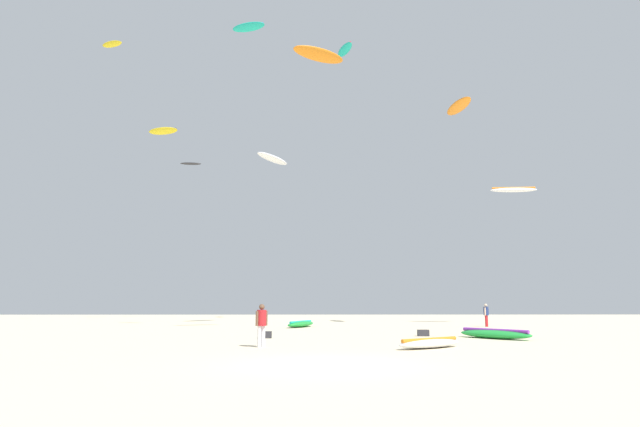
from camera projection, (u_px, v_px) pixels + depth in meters
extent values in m
plane|color=beige|center=(327.00, 365.00, 14.18)|extent=(120.00, 120.00, 0.00)
cylinder|color=silver|center=(259.00, 337.00, 19.88)|extent=(0.15, 0.15, 0.80)
cylinder|color=silver|center=(263.00, 336.00, 20.00)|extent=(0.15, 0.15, 0.80)
cylinder|color=#B21E23|center=(262.00, 318.00, 20.06)|extent=(0.37, 0.37, 0.60)
cylinder|color=brown|center=(257.00, 319.00, 19.91)|extent=(0.11, 0.11, 0.56)
cylinder|color=brown|center=(266.00, 318.00, 20.20)|extent=(0.11, 0.11, 0.56)
sphere|color=brown|center=(262.00, 307.00, 20.13)|extent=(0.22, 0.22, 0.22)
cylinder|color=#B21E23|center=(487.00, 321.00, 36.86)|extent=(0.15, 0.15, 0.79)
cylinder|color=#B21E23|center=(486.00, 321.00, 36.72)|extent=(0.15, 0.15, 0.79)
cylinder|color=navy|center=(486.00, 311.00, 36.91)|extent=(0.36, 0.36, 0.59)
cylinder|color=beige|center=(487.00, 311.00, 37.07)|extent=(0.11, 0.11, 0.55)
cylinder|color=beige|center=(485.00, 311.00, 36.73)|extent=(0.11, 0.11, 0.55)
sphere|color=beige|center=(486.00, 305.00, 36.97)|extent=(0.21, 0.21, 0.21)
ellipsoid|color=white|center=(430.00, 343.00, 19.44)|extent=(3.09, 2.59, 0.33)
cylinder|color=orange|center=(430.00, 340.00, 19.46)|extent=(2.44, 1.83, 0.14)
ellipsoid|color=green|center=(301.00, 324.00, 36.00)|extent=(2.40, 3.82, 0.46)
cylinder|color=#19B29E|center=(301.00, 322.00, 36.03)|extent=(1.46, 3.20, 0.16)
ellipsoid|color=green|center=(495.00, 334.00, 24.60)|extent=(3.16, 3.75, 0.46)
cylinder|color=purple|center=(495.00, 330.00, 24.63)|extent=(2.23, 2.95, 0.17)
cube|color=#2D2D33|center=(423.00, 333.00, 26.44)|extent=(0.56, 0.36, 0.32)
cube|color=#2D2D33|center=(266.00, 335.00, 24.96)|extent=(0.56, 0.36, 0.32)
ellipsoid|color=#2D2D33|center=(191.00, 164.00, 57.99)|extent=(2.35, 0.83, 0.27)
ellipsoid|color=#19B29E|center=(345.00, 50.00, 50.54)|extent=(1.84, 3.13, 0.68)
cylinder|color=red|center=(345.00, 48.00, 50.56)|extent=(1.05, 2.65, 0.13)
ellipsoid|color=yellow|center=(163.00, 131.00, 53.93)|extent=(3.42, 1.77, 0.79)
cylinder|color=#2D2D33|center=(163.00, 130.00, 53.95)|extent=(2.95, 0.93, 0.14)
ellipsoid|color=white|center=(514.00, 190.00, 42.45)|extent=(3.83, 1.41, 0.57)
cylinder|color=orange|center=(514.00, 188.00, 42.48)|extent=(3.45, 0.45, 0.16)
ellipsoid|color=#19B29E|center=(249.00, 27.00, 35.68)|extent=(2.49, 1.42, 0.56)
cylinder|color=blue|center=(249.00, 26.00, 35.70)|extent=(2.13, 0.80, 0.11)
ellipsoid|color=white|center=(273.00, 159.00, 43.31)|extent=(3.06, 4.25, 0.51)
ellipsoid|color=orange|center=(459.00, 106.00, 41.00)|extent=(1.68, 3.95, 0.64)
ellipsoid|color=yellow|center=(112.00, 44.00, 46.40)|extent=(2.16, 1.26, 0.53)
ellipsoid|color=orange|center=(319.00, 55.00, 32.41)|extent=(3.60, 2.67, 0.75)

